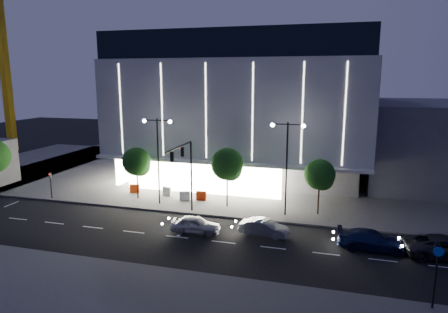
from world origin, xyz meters
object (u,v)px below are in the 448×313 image
Objects in this scene: tree_mid at (227,166)px; car_fourth at (445,247)px; car_lead at (196,225)px; barrier_a at (135,189)px; barrier_b at (185,196)px; street_lamp_west at (158,148)px; street_lamp_east at (287,155)px; tree_left at (137,163)px; ped_signal_far at (51,183)px; car_third at (372,240)px; barrier_d at (167,191)px; tree_right at (320,176)px; car_second at (264,228)px; traffic_mast at (186,165)px; cycle_sign_pole at (436,273)px; barrier_c at (201,196)px; tower_crane at (6,33)px.

car_fourth is at bearing -20.11° from tree_mid.
car_lead is 13.77m from barrier_a.
street_lamp_west is at bearing -161.88° from barrier_b.
street_lamp_east is 16.12m from tree_left.
car_third is (32.34, -4.23, -1.14)m from ped_signal_far.
street_lamp_east is 8.18× the size of barrier_b.
barrier_d is at bearing 19.95° from ped_signal_far.
car_fourth is at bearing -13.34° from tree_left.
barrier_a is at bearing 175.19° from tree_right.
street_lamp_west is at bearing -176.36° from tree_right.
street_lamp_east is at bearing -5.80° from car_second.
traffic_mast reaches higher than car_lead.
cycle_sign_pole is at bearing -15.24° from barrier_d.
tree_right is at bearing 47.78° from car_fourth.
street_lamp_west is at bearing 7.13° from ped_signal_far.
car_second is (-11.13, 8.29, -1.61)m from cycle_sign_pole.
tree_left is at bearing 167.80° from barrier_b.
barrier_c is at bearing 160.57° from tree_mid.
traffic_mast reaches higher than tree_right.
car_second is 8.48m from car_third.
tree_mid is 4.99m from barrier_c.
tree_left is (9.03, 2.52, 2.15)m from ped_signal_far.
tree_right is (12.03, 3.68, -1.14)m from traffic_mast.
barrier_a is (-4.31, 2.73, -5.31)m from street_lamp_west.
ped_signal_far reaches higher than barrier_c.
car_fourth is at bearing -36.65° from barrier_b.
barrier_a is at bearing 151.32° from barrier_b.
barrier_c is at bearing 140.75° from cycle_sign_pole.
barrier_c is at bearing 12.95° from ped_signal_far.
tree_mid reaches higher than car_fourth.
tree_mid is 8.13m from car_lead.
barrier_b is at bearing 61.13° from car_second.
car_fourth reaches higher than car_second.
tower_crane is 60.11m from car_second.
barrier_d is (37.56, -19.28, -19.86)m from tower_crane.
tree_right reaches higher than ped_signal_far.
car_lead is at bearing -34.27° from barrier_d.
tree_left is (-6.97, 3.68, -0.99)m from traffic_mast.
tower_crane reaches higher than cycle_sign_pole.
traffic_mast reaches higher than car_second.
traffic_mast is at bearing 150.28° from cycle_sign_pole.
cycle_sign_pole is 21.69m from tree_mid.
street_lamp_east reaches higher than tree_right.
tower_crane reaches higher than street_lamp_east.
cycle_sign_pole is 8.37m from car_third.
tree_right is 8.60m from car_third.
cycle_sign_pole is 3.64× the size of barrier_b.
tree_right is (3.03, 1.02, -2.07)m from street_lamp_east.
car_third is 18.27m from barrier_c.
street_lamp_west is 2.18× the size of car_second.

